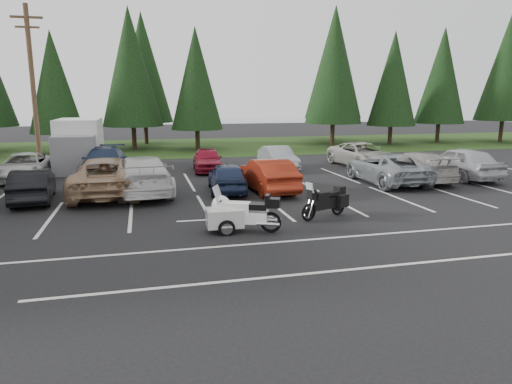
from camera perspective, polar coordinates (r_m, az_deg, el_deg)
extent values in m
plane|color=black|center=(16.70, 1.61, -2.54)|extent=(120.00, 120.00, 0.00)
cube|color=#1E3410|center=(40.04, -7.69, 5.65)|extent=(80.00, 16.00, 0.01)
cube|color=gray|center=(71.21, -7.30, 8.21)|extent=(70.00, 50.00, 0.02)
cylinder|color=#473321|center=(28.17, -26.06, 11.30)|extent=(0.26, 0.26, 9.00)
cube|color=#473321|center=(28.48, -26.78, 18.94)|extent=(1.60, 0.12, 0.12)
cube|color=#473321|center=(28.41, -26.68, 17.95)|extent=(1.20, 0.10, 0.10)
cube|color=silver|center=(18.58, -0.04, -1.07)|extent=(32.00, 16.00, 0.01)
cylinder|color=#332316|center=(37.62, -23.46, 6.03)|extent=(0.36, 0.36, 2.11)
cone|color=black|center=(37.52, -23.99, 12.45)|extent=(3.87, 3.87, 7.48)
cylinder|color=#332316|center=(38.60, -15.01, 7.08)|extent=(0.36, 0.36, 2.62)
cone|color=black|center=(38.58, -15.43, 14.85)|extent=(4.80, 4.80, 9.27)
cylinder|color=#332316|center=(37.57, -7.32, 6.99)|extent=(0.36, 0.36, 2.26)
cone|color=black|center=(37.48, -7.51, 13.88)|extent=(4.14, 4.14, 7.99)
cylinder|color=#332316|center=(41.19, 9.54, 7.62)|extent=(0.36, 0.36, 2.69)
cone|color=black|center=(41.18, 9.80, 15.10)|extent=(4.93, 4.93, 9.52)
cylinder|color=#332316|center=(43.42, 16.43, 7.27)|extent=(0.36, 0.36, 2.33)
cone|color=black|center=(43.36, 16.78, 13.41)|extent=(4.27, 4.27, 8.24)
cylinder|color=#332316|center=(47.08, 21.78, 7.31)|extent=(0.36, 0.36, 2.47)
cone|color=black|center=(47.04, 22.24, 13.32)|extent=(4.53, 4.53, 8.76)
cylinder|color=#332316|center=(49.82, 28.33, 7.15)|extent=(0.36, 0.36, 2.83)
cone|color=black|center=(49.84, 28.97, 13.64)|extent=(5.19, 5.19, 10.03)
cylinder|color=#332316|center=(43.18, -13.60, 7.65)|extent=(0.36, 0.36, 2.71)
cone|color=black|center=(43.18, -13.95, 14.85)|extent=(4.97, 4.97, 9.61)
cylinder|color=#332316|center=(46.28, 9.52, 8.24)|extent=(0.36, 0.36, 3.00)
cone|color=black|center=(46.33, 9.77, 15.66)|extent=(5.50, 5.50, 10.62)
imported|color=black|center=(20.42, -26.13, 0.78)|extent=(1.81, 4.18, 1.34)
imported|color=#9D7B5B|center=(20.52, -18.24, 1.88)|extent=(2.78, 5.94, 1.64)
imported|color=silver|center=(20.37, -14.04, 2.08)|extent=(2.75, 5.90, 1.67)
imported|color=#1C2746|center=(20.29, -3.63, 1.88)|extent=(1.93, 4.03, 1.33)
imported|color=maroon|center=(20.38, 1.50, 2.15)|extent=(1.80, 4.54, 1.47)
imported|color=gray|center=(23.30, 15.97, 2.91)|extent=(2.57, 5.37, 1.48)
imported|color=#A19A94|center=(24.40, 19.39, 3.06)|extent=(2.24, 5.13, 1.47)
imported|color=#B0B1B5|center=(25.94, 24.21, 3.36)|extent=(2.00, 4.86, 1.65)
imported|color=#B9B9B7|center=(26.12, -26.92, 2.85)|extent=(2.26, 4.86, 1.35)
imported|color=#1B2744|center=(25.79, -18.39, 3.60)|extent=(2.36, 5.32, 1.52)
imported|color=maroon|center=(26.23, -6.08, 4.05)|extent=(1.84, 4.02, 1.33)
imported|color=gray|center=(26.76, 2.76, 4.26)|extent=(1.52, 4.09, 1.33)
imported|color=#B3B0A4|center=(28.58, 13.12, 4.55)|extent=(2.88, 5.41, 1.45)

